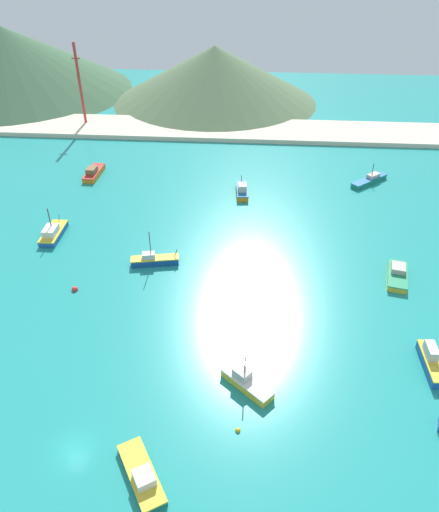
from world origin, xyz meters
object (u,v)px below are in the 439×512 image
(buoy_0, at_px, (75,289))
(buoy_1, at_px, (238,430))
(fishing_boat_10, at_px, (370,180))
(fishing_boat_11, at_px, (431,361))
(fishing_boat_6, at_px, (154,260))
(fishing_boat_2, at_px, (246,382))
(fishing_boat_8, at_px, (397,275))
(radio_tower, at_px, (80,85))
(fishing_boat_0, at_px, (142,475))
(fishing_boat_5, at_px, (53,233))
(fishing_boat_3, at_px, (242,190))
(fishing_boat_9, at_px, (94,173))

(buoy_0, distance_m, buoy_1, 38.54)
(fishing_boat_10, height_order, fishing_boat_11, fishing_boat_10)
(fishing_boat_6, relative_size, fishing_boat_10, 0.94)
(fishing_boat_2, bearing_deg, fishing_boat_11, 12.12)
(fishing_boat_2, distance_m, fishing_boat_11, 26.31)
(fishing_boat_2, relative_size, fishing_boat_10, 0.79)
(fishing_boat_6, height_order, fishing_boat_8, fishing_boat_6)
(fishing_boat_10, xyz_separation_m, buoy_0, (-56.83, -44.69, -0.52))
(fishing_boat_6, relative_size, radio_tower, 0.38)
(fishing_boat_6, distance_m, fishing_boat_10, 57.50)
(fishing_boat_0, bearing_deg, fishing_boat_5, 119.58)
(fishing_boat_8, height_order, fishing_boat_10, fishing_boat_10)
(fishing_boat_11, bearing_deg, fishing_boat_0, -152.07)
(fishing_boat_11, xyz_separation_m, buoy_1, (-26.53, -12.58, -0.98))
(fishing_boat_6, xyz_separation_m, fishing_boat_8, (43.13, -1.11, -0.11))
(fishing_boat_2, bearing_deg, buoy_0, 147.96)
(fishing_boat_6, xyz_separation_m, buoy_1, (16.72, -34.17, -0.76))
(buoy_1, bearing_deg, fishing_boat_10, 68.27)
(fishing_boat_3, distance_m, buoy_1, 62.31)
(fishing_boat_10, bearing_deg, buoy_1, -111.73)
(buoy_1, bearing_deg, fishing_boat_2, 83.50)
(fishing_boat_6, xyz_separation_m, fishing_boat_10, (44.73, 36.12, -0.16))
(fishing_boat_8, height_order, buoy_0, fishing_boat_8)
(fishing_boat_3, xyz_separation_m, fishing_boat_8, (28.19, -29.22, -0.22))
(fishing_boat_5, xyz_separation_m, fishing_boat_11, (64.72, -29.06, 0.12))
(fishing_boat_10, relative_size, radio_tower, 0.40)
(fishing_boat_9, bearing_deg, fishing_boat_8, -29.19)
(fishing_boat_8, height_order, buoy_1, fishing_boat_8)
(fishing_boat_3, xyz_separation_m, radio_tower, (-47.85, 39.60, 11.03))
(fishing_boat_11, bearing_deg, buoy_0, 166.77)
(fishing_boat_11, distance_m, buoy_0, 56.86)
(buoy_1, bearing_deg, fishing_boat_8, 51.38)
(fishing_boat_5, xyz_separation_m, fishing_boat_8, (64.61, -8.58, -0.21))
(fishing_boat_9, xyz_separation_m, fishing_boat_10, (65.95, 1.28, -0.19))
(fishing_boat_6, bearing_deg, buoy_0, -144.68)
(fishing_boat_2, bearing_deg, radio_tower, 118.00)
(fishing_boat_0, relative_size, buoy_1, 14.36)
(fishing_boat_8, relative_size, buoy_0, 8.51)
(fishing_boat_0, height_order, fishing_boat_10, fishing_boat_10)
(fishing_boat_9, distance_m, fishing_boat_10, 65.96)
(fishing_boat_6, bearing_deg, fishing_boat_10, 38.92)
(fishing_boat_5, bearing_deg, fishing_boat_11, -24.18)
(fishing_boat_2, height_order, fishing_boat_10, fishing_boat_2)
(fishing_boat_8, distance_m, fishing_boat_9, 73.70)
(fishing_boat_8, relative_size, fishing_boat_10, 0.94)
(fishing_boat_8, distance_m, fishing_boat_10, 37.27)
(fishing_boat_3, relative_size, fishing_boat_9, 0.90)
(fishing_boat_3, bearing_deg, fishing_boat_10, 15.04)
(fishing_boat_6, distance_m, buoy_1, 38.05)
(fishing_boat_5, relative_size, fishing_boat_6, 0.97)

